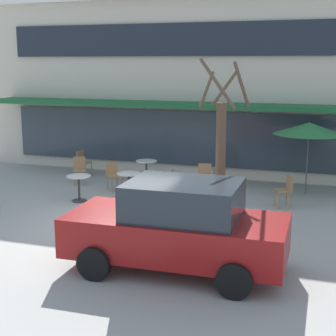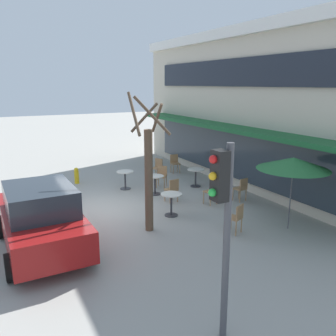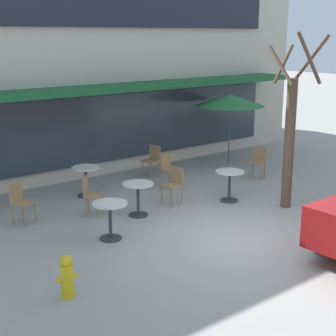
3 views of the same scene
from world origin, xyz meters
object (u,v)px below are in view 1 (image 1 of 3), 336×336
patio_umbrella_green_folded (309,128)px  cafe_table_mid_patio (129,181)px  cafe_chair_1 (168,182)px  cafe_chair_6 (83,161)px  street_tree (221,153)px  cafe_table_by_tree (79,184)px  cafe_chair_2 (205,176)px  cafe_table_near_wall (146,168)px  cafe_chair_4 (221,169)px  cafe_table_streetside (202,191)px  cafe_chair_5 (79,168)px  cafe_chair_3 (286,189)px  cafe_chair_0 (113,174)px  parked_sedan (178,226)px

patio_umbrella_green_folded → cafe_table_mid_patio: bearing=-156.9°
cafe_chair_1 → cafe_chair_6: (-3.92, 2.21, 0.00)m
cafe_table_mid_patio → street_tree: street_tree is taller
patio_umbrella_green_folded → cafe_table_by_tree: bearing=-154.9°
patio_umbrella_green_folded → cafe_chair_2: (-2.99, -0.75, -1.50)m
cafe_table_near_wall → street_tree: street_tree is taller
cafe_table_mid_patio → cafe_chair_4: cafe_chair_4 is taller
patio_umbrella_green_folded → street_tree: size_ratio=0.54×
cafe_table_near_wall → patio_umbrella_green_folded: patio_umbrella_green_folded is taller
cafe_table_streetside → cafe_chair_1: (-1.19, 0.68, 0.01)m
cafe_chair_5 → cafe_chair_6: 1.28m
patio_umbrella_green_folded → street_tree: bearing=-115.8°
cafe_table_near_wall → cafe_table_by_tree: (-1.03, -2.78, 0.00)m
cafe_table_by_tree → cafe_chair_2: 3.84m
cafe_table_by_tree → cafe_chair_2: (3.18, 2.15, 0.01)m
cafe_table_near_wall → cafe_chair_4: size_ratio=0.85×
patio_umbrella_green_folded → cafe_chair_4: (-2.70, 0.36, -1.50)m
cafe_table_streetside → cafe_chair_3: bearing=25.1°
cafe_table_streetside → cafe_chair_2: bearing=102.0°
street_tree → cafe_chair_0: bearing=148.9°
street_tree → cafe_table_mid_patio: bearing=151.9°
cafe_table_by_tree → cafe_chair_4: bearing=43.2°
cafe_chair_2 → cafe_chair_5: (-4.21, -0.17, 0.00)m
cafe_table_by_tree → cafe_chair_5: bearing=117.5°
cafe_chair_0 → patio_umbrella_green_folded: bearing=13.7°
cafe_chair_4 → cafe_chair_5: bearing=-164.1°
cafe_table_streetside → cafe_chair_6: 5.87m
patio_umbrella_green_folded → cafe_chair_0: (-5.76, -1.41, -1.50)m
cafe_chair_0 → cafe_chair_6: bearing=139.3°
cafe_table_by_tree → cafe_chair_6: (-1.52, 3.16, 0.01)m
cafe_table_near_wall → cafe_chair_1: 2.29m
cafe_table_by_tree → parked_sedan: parked_sedan is taller
cafe_chair_3 → cafe_chair_6: same height
parked_sedan → street_tree: (0.14, 3.01, 0.92)m
cafe_chair_4 → cafe_chair_0: bearing=-149.9°
patio_umbrella_green_folded → cafe_chair_6: (-7.69, 0.26, -1.50)m
cafe_chair_2 → cafe_table_mid_patio: bearing=-145.2°
cafe_chair_1 → cafe_chair_5: same height
cafe_chair_4 → parked_sedan: 7.19m
cafe_chair_5 → street_tree: bearing=-28.0°
cafe_chair_0 → cafe_chair_4: same height
patio_umbrella_green_folded → parked_sedan: (-1.97, -6.78, -1.14)m
cafe_chair_0 → parked_sedan: 6.59m
cafe_table_mid_patio → cafe_chair_1: (1.17, 0.16, 0.01)m
cafe_chair_0 → cafe_chair_3: same height
cafe_table_by_tree → parked_sedan: (4.20, -3.89, 0.36)m
cafe_chair_3 → street_tree: (-1.38, -2.15, 1.27)m
cafe_chair_2 → cafe_chair_1: bearing=-123.4°
cafe_table_mid_patio → street_tree: 3.76m
cafe_table_mid_patio → parked_sedan: 5.55m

